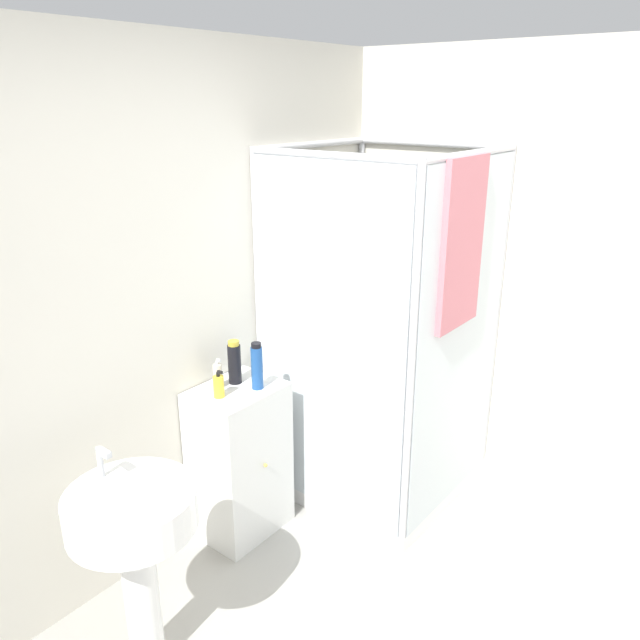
# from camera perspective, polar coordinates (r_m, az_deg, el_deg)

# --- Properties ---
(wall_back) EXTENTS (6.40, 0.06, 2.50)m
(wall_back) POSITION_cam_1_polar(r_m,az_deg,el_deg) (2.98, -15.54, -0.00)
(wall_back) COLOR silver
(wall_back) RESTS_ON ground_plane
(wall_right) EXTENTS (0.06, 6.40, 2.50)m
(wall_right) POSITION_cam_1_polar(r_m,az_deg,el_deg) (3.52, 26.78, 1.57)
(wall_right) COLOR silver
(wall_right) RESTS_ON ground_plane
(shower_enclosure) EXTENTS (1.00, 1.03, 1.99)m
(shower_enclosure) POSITION_cam_1_polar(r_m,az_deg,el_deg) (3.63, 5.92, -8.23)
(shower_enclosure) COLOR white
(shower_enclosure) RESTS_ON ground_plane
(vanity_cabinet) EXTENTS (0.46, 0.37, 0.84)m
(vanity_cabinet) POSITION_cam_1_polar(r_m,az_deg,el_deg) (3.39, -7.35, -12.57)
(vanity_cabinet) COLOR silver
(vanity_cabinet) RESTS_ON ground_plane
(sink) EXTENTS (0.50, 0.50, 0.96)m
(sink) POSITION_cam_1_polar(r_m,az_deg,el_deg) (2.63, -16.63, -18.12)
(sink) COLOR white
(sink) RESTS_ON ground_plane
(soap_dispenser) EXTENTS (0.05, 0.05, 0.14)m
(soap_dispenser) POSITION_cam_1_polar(r_m,az_deg,el_deg) (3.09, -9.24, -5.99)
(soap_dispenser) COLOR yellow
(soap_dispenser) RESTS_ON vanity_cabinet
(shampoo_bottle_tall_black) EXTENTS (0.07, 0.07, 0.23)m
(shampoo_bottle_tall_black) POSITION_cam_1_polar(r_m,az_deg,el_deg) (3.21, -7.83, -3.86)
(shampoo_bottle_tall_black) COLOR black
(shampoo_bottle_tall_black) RESTS_ON vanity_cabinet
(shampoo_bottle_blue) EXTENTS (0.06, 0.06, 0.25)m
(shampoo_bottle_blue) POSITION_cam_1_polar(r_m,az_deg,el_deg) (3.13, -5.79, -4.24)
(shampoo_bottle_blue) COLOR #1E4C93
(shampoo_bottle_blue) RESTS_ON vanity_cabinet
(lotion_bottle_white) EXTENTS (0.04, 0.05, 0.16)m
(lotion_bottle_white) POSITION_cam_1_polar(r_m,az_deg,el_deg) (3.18, -9.33, -5.06)
(lotion_bottle_white) COLOR beige
(lotion_bottle_white) RESTS_ON vanity_cabinet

